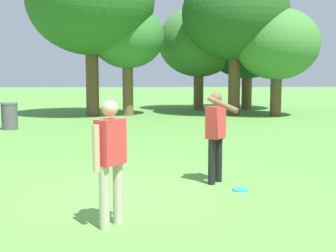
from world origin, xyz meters
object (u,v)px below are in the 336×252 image
object	(u,v)px
tree_back_left	(248,40)
tree_broad_center	(127,38)
trash_can_beside_table	(10,116)
tree_far_right	(199,42)
tree_tall_left	(91,1)
tree_back_right	(277,45)
tree_slender_mid	(235,14)
person_catcher	(216,130)
person_thrower	(111,155)
frisbee	(240,190)

from	to	relation	value
tree_back_left	tree_broad_center	bearing A→B (deg)	-152.16
trash_can_beside_table	tree_far_right	distance (m)	11.84
tree_tall_left	tree_broad_center	distance (m)	2.32
tree_back_left	tree_back_right	world-z (taller)	tree_back_left
trash_can_beside_table	tree_tall_left	world-z (taller)	tree_tall_left
tree_far_right	tree_back_left	distance (m)	2.73
tree_tall_left	tree_slender_mid	world-z (taller)	tree_tall_left
person_catcher	tree_broad_center	distance (m)	13.81
person_catcher	trash_can_beside_table	distance (m)	10.18
tree_tall_left	tree_far_right	world-z (taller)	tree_tall_left
person_thrower	tree_far_right	xyz separation A→B (m)	(3.17, 18.78, 2.73)
person_thrower	tree_back_right	world-z (taller)	tree_back_right
trash_can_beside_table	tree_slender_mid	size ratio (longest dim) A/B	0.14
person_catcher	trash_can_beside_table	size ratio (longest dim) A/B	1.71
person_thrower	person_catcher	bearing A→B (deg)	53.04
person_catcher	tree_far_right	xyz separation A→B (m)	(1.48, 16.54, 2.71)
trash_can_beside_table	tree_far_right	xyz separation A→B (m)	(7.66, 8.46, 3.19)
tree_tall_left	tree_back_left	world-z (taller)	tree_tall_left
person_thrower	trash_can_beside_table	bearing A→B (deg)	113.48
person_catcher	tree_back_right	size ratio (longest dim) A/B	0.33
tree_tall_left	tree_broad_center	bearing A→B (deg)	12.61
person_catcher	frisbee	distance (m)	1.14
tree_far_right	trash_can_beside_table	bearing A→B (deg)	-132.16
trash_can_beside_table	tree_tall_left	xyz separation A→B (m)	(2.32, 4.91, 4.79)
trash_can_beside_table	tree_back_left	world-z (taller)	tree_back_left
tree_far_right	tree_slender_mid	bearing A→B (deg)	-67.36
tree_tall_left	tree_slender_mid	distance (m)	6.72
tree_slender_mid	tree_far_right	bearing A→B (deg)	112.64
frisbee	tree_broad_center	xyz separation A→B (m)	(-2.58, 13.89, 3.64)
tree_tall_left	tree_far_right	xyz separation A→B (m)	(5.33, 3.54, -1.60)
frisbee	trash_can_beside_table	distance (m)	10.81
person_catcher	frisbee	xyz separation A→B (m)	(0.34, -0.53, -0.95)
person_catcher	tree_back_left	bearing A→B (deg)	75.93
tree_broad_center	tree_back_right	bearing A→B (deg)	-6.08
person_thrower	tree_broad_center	distance (m)	15.85
person_thrower	tree_far_right	world-z (taller)	tree_far_right
frisbee	tree_broad_center	distance (m)	14.59
person_thrower	trash_can_beside_table	size ratio (longest dim) A/B	1.71
frisbee	trash_can_beside_table	size ratio (longest dim) A/B	0.28
tree_far_right	tree_broad_center	bearing A→B (deg)	-139.43
person_thrower	frisbee	world-z (taller)	person_thrower
tree_slender_mid	tree_back_right	distance (m)	2.42
frisbee	tree_tall_left	xyz separation A→B (m)	(-4.20, 13.53, 5.26)
person_catcher	tree_back_right	xyz separation A→B (m)	(4.67, 12.63, 2.35)
tree_back_left	tree_back_right	bearing A→B (deg)	-83.56
frisbee	tree_back_left	size ratio (longest dim) A/B	0.05
frisbee	tree_slender_mid	size ratio (longest dim) A/B	0.04
person_catcher	frisbee	bearing A→B (deg)	-56.95
tree_broad_center	tree_back_left	xyz separation A→B (m)	(6.43, 3.40, 0.19)
trash_can_beside_table	frisbee	bearing A→B (deg)	-52.87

